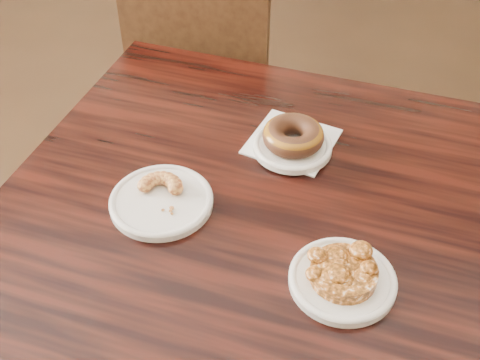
# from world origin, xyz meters

# --- Properties ---
(floor) EXTENTS (5.00, 5.00, 0.00)m
(floor) POSITION_xyz_m (0.00, 0.00, 0.00)
(floor) COLOR black
(floor) RESTS_ON ground
(cafe_table) EXTENTS (1.08, 1.08, 0.75)m
(cafe_table) POSITION_xyz_m (0.19, -0.18, 0.38)
(cafe_table) COLOR black
(cafe_table) RESTS_ON floor
(chair_far) EXTENTS (0.46, 0.46, 0.90)m
(chair_far) POSITION_xyz_m (-0.02, 0.57, 0.45)
(chair_far) COLOR black
(chair_far) RESTS_ON floor
(napkin) EXTENTS (0.19, 0.19, 0.00)m
(napkin) POSITION_xyz_m (0.23, 0.03, 0.75)
(napkin) COLOR white
(napkin) RESTS_ON cafe_table
(plate_donut) EXTENTS (0.15, 0.15, 0.01)m
(plate_donut) POSITION_xyz_m (0.23, 0.00, 0.76)
(plate_donut) COLOR white
(plate_donut) RESTS_ON napkin
(plate_cruller) EXTENTS (0.18, 0.18, 0.01)m
(plate_cruller) POSITION_xyz_m (0.01, -0.17, 0.76)
(plate_cruller) COLOR white
(plate_cruller) RESTS_ON cafe_table
(plate_fritter) EXTENTS (0.16, 0.16, 0.01)m
(plate_fritter) POSITION_xyz_m (0.32, -0.30, 0.76)
(plate_fritter) COLOR white
(plate_fritter) RESTS_ON cafe_table
(glazed_donut) EXTENTS (0.12, 0.12, 0.04)m
(glazed_donut) POSITION_xyz_m (0.23, 0.00, 0.79)
(glazed_donut) COLOR brown
(glazed_donut) RESTS_ON plate_donut
(apple_fritter) EXTENTS (0.14, 0.14, 0.03)m
(apple_fritter) POSITION_xyz_m (0.32, -0.30, 0.78)
(apple_fritter) COLOR #402006
(apple_fritter) RESTS_ON plate_fritter
(cruller_fragment) EXTENTS (0.09, 0.09, 0.02)m
(cruller_fragment) POSITION_xyz_m (0.01, -0.17, 0.77)
(cruller_fragment) COLOR brown
(cruller_fragment) RESTS_ON plate_cruller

